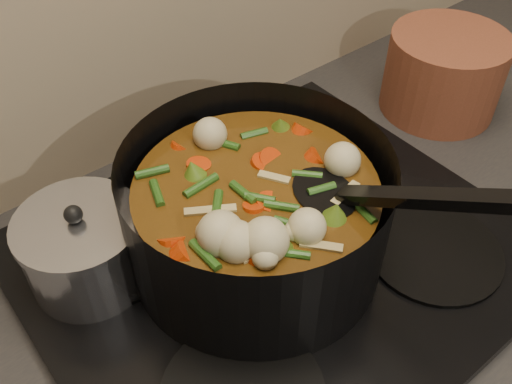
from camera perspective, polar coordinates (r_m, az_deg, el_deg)
stovetop at (r=0.77m, az=2.20°, el=-6.35°), size 0.62×0.54×0.03m
stockpot at (r=0.70m, az=0.06°, el=-2.24°), size 0.32×0.42×0.24m
saucepan at (r=0.73m, az=-16.78°, el=-5.50°), size 0.15×0.15×0.12m
terracotta_crock at (r=1.05m, az=18.22°, el=11.19°), size 0.23×0.23×0.14m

